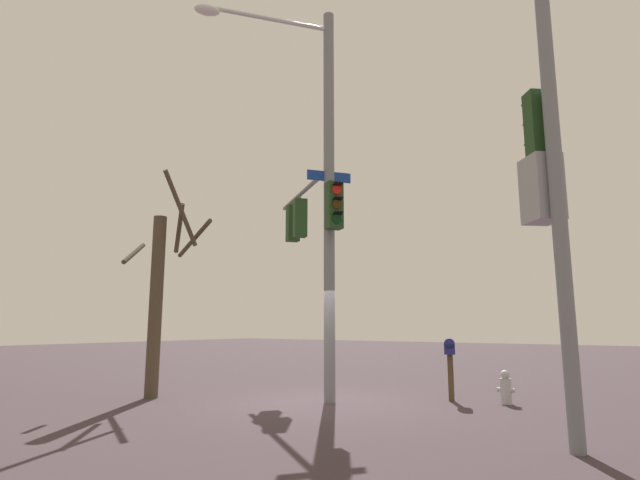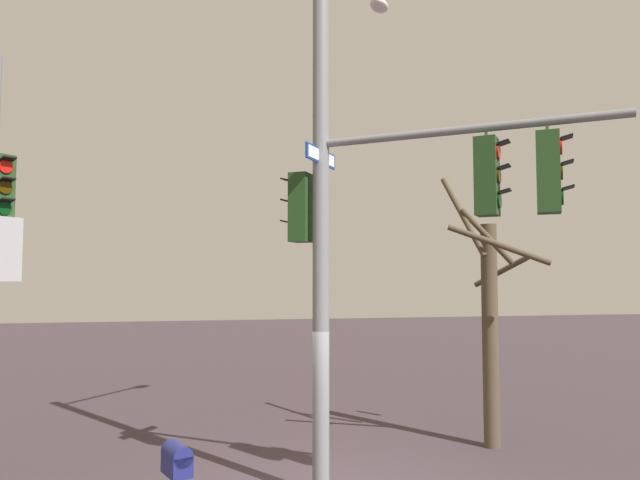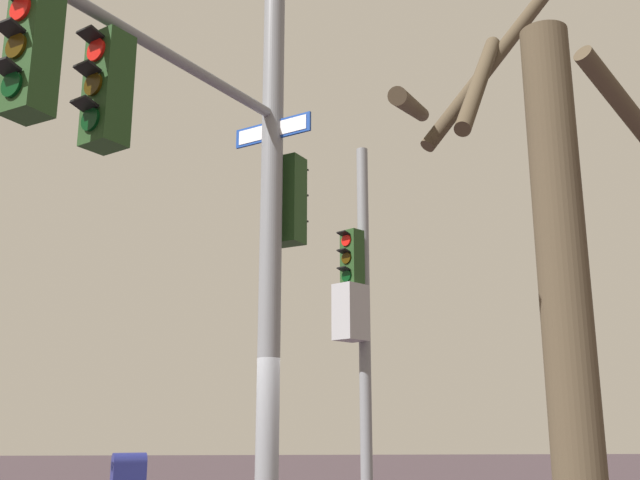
# 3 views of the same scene
# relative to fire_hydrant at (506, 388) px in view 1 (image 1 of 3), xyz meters

# --- Properties ---
(ground_plane) EXTENTS (80.00, 80.00, 0.00)m
(ground_plane) POSITION_rel_fire_hydrant_xyz_m (-3.52, -2.13, -0.34)
(ground_plane) COLOR #3C2F35
(main_signal_pole_assembly) EXTENTS (4.19, 5.45, 9.50)m
(main_signal_pole_assembly) POSITION_rel_fire_hydrant_xyz_m (-3.94, -1.79, 4.68)
(main_signal_pole_assembly) COLOR slate
(main_signal_pole_assembly) RESTS_ON ground
(secondary_pole_assembly) EXTENTS (0.73, 0.76, 7.10)m
(secondary_pole_assembly) POSITION_rel_fire_hydrant_xyz_m (1.88, -3.75, 3.50)
(secondary_pole_assembly) COLOR slate
(secondary_pole_assembly) RESTS_ON ground
(fire_hydrant) EXTENTS (0.38, 0.24, 0.73)m
(fire_hydrant) POSITION_rel_fire_hydrant_xyz_m (0.00, 0.00, 0.00)
(fire_hydrant) COLOR #B2B2B7
(fire_hydrant) RESTS_ON ground
(mailbox) EXTENTS (0.38, 0.50, 1.41)m
(mailbox) POSITION_rel_fire_hydrant_xyz_m (-1.15, -0.26, 0.76)
(mailbox) COLOR #4C3823
(mailbox) RESTS_ON ground
(bare_tree_behind_pole) EXTENTS (2.11, 2.12, 5.41)m
(bare_tree_behind_pole) POSITION_rel_fire_hydrant_xyz_m (-7.13, -3.91, 2.16)
(bare_tree_behind_pole) COLOR #4A3E2D
(bare_tree_behind_pole) RESTS_ON ground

